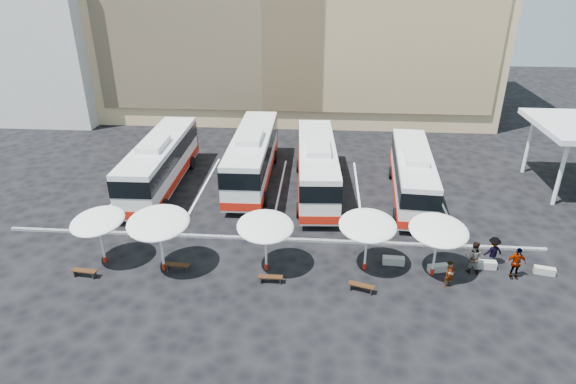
# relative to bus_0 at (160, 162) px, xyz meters

# --- Properties ---
(ground) EXTENTS (120.00, 120.00, 0.00)m
(ground) POSITION_rel_bus_0_xyz_m (9.14, -7.82, -2.12)
(ground) COLOR black
(ground) RESTS_ON ground
(apartment_block) EXTENTS (14.00, 14.00, 18.00)m
(apartment_block) POSITION_rel_bus_0_xyz_m (-18.86, 20.18, 6.88)
(apartment_block) COLOR silver
(apartment_block) RESTS_ON ground
(curb_divider) EXTENTS (34.00, 0.25, 0.15)m
(curb_divider) POSITION_rel_bus_0_xyz_m (9.14, -7.32, -2.04)
(curb_divider) COLOR black
(curb_divider) RESTS_ON ground
(bay_lines) EXTENTS (24.15, 12.00, 0.01)m
(bay_lines) POSITION_rel_bus_0_xyz_m (9.14, 0.18, -2.11)
(bay_lines) COLOR white
(bay_lines) RESTS_ON ground
(bus_0) EXTENTS (3.25, 13.12, 4.15)m
(bus_0) POSITION_rel_bus_0_xyz_m (0.00, 0.00, 0.00)
(bus_0) COLOR white
(bus_0) RESTS_ON ground
(bus_1) EXTENTS (3.22, 13.37, 4.24)m
(bus_1) POSITION_rel_bus_0_xyz_m (6.85, 1.83, 0.04)
(bus_1) COLOR white
(bus_1) RESTS_ON ground
(bus_2) EXTENTS (3.55, 13.04, 4.10)m
(bus_2) POSITION_rel_bus_0_xyz_m (11.94, 0.22, -0.03)
(bus_2) COLOR white
(bus_2) RESTS_ON ground
(bus_3) EXTENTS (3.47, 12.13, 3.80)m
(bus_3) POSITION_rel_bus_0_xyz_m (18.93, -0.46, -0.18)
(bus_3) COLOR white
(bus_3) RESTS_ON ground
(sunshade_0) EXTENTS (4.00, 4.02, 3.19)m
(sunshade_0) POSITION_rel_bus_0_xyz_m (-0.17, -10.52, 0.59)
(sunshade_0) COLOR white
(sunshade_0) RESTS_ON ground
(sunshade_1) EXTENTS (3.81, 3.85, 3.59)m
(sunshade_1) POSITION_rel_bus_0_xyz_m (3.52, -11.02, 0.93)
(sunshade_1) COLOR white
(sunshade_1) RESTS_ON ground
(sunshade_2) EXTENTS (4.02, 4.04, 3.31)m
(sunshade_2) POSITION_rel_bus_0_xyz_m (9.33, -10.56, 0.69)
(sunshade_2) COLOR white
(sunshade_2) RESTS_ON ground
(sunshade_3) EXTENTS (3.21, 3.25, 3.35)m
(sunshade_3) POSITION_rel_bus_0_xyz_m (14.92, -10.10, 0.73)
(sunshade_3) COLOR white
(sunshade_3) RESTS_ON ground
(sunshade_4) EXTENTS (3.58, 3.62, 3.35)m
(sunshade_4) POSITION_rel_bus_0_xyz_m (18.68, -10.36, 0.73)
(sunshade_4) COLOR white
(sunshade_4) RESTS_ON ground
(wood_bench_0) EXTENTS (1.45, 0.52, 0.43)m
(wood_bench_0) POSITION_rel_bus_0_xyz_m (-0.67, -12.03, -1.79)
(wood_bench_0) COLOR black
(wood_bench_0) RESTS_ON ground
(wood_bench_1) EXTENTS (1.44, 0.46, 0.43)m
(wood_bench_1) POSITION_rel_bus_0_xyz_m (4.32, -11.07, -1.79)
(wood_bench_1) COLOR black
(wood_bench_1) RESTS_ON ground
(wood_bench_2) EXTENTS (1.33, 0.37, 0.41)m
(wood_bench_2) POSITION_rel_bus_0_xyz_m (9.71, -11.80, -1.81)
(wood_bench_2) COLOR black
(wood_bench_2) RESTS_ON ground
(wood_bench_3) EXTENTS (1.44, 0.77, 0.43)m
(wood_bench_3) POSITION_rel_bus_0_xyz_m (14.60, -12.22, -1.79)
(wood_bench_3) COLOR black
(wood_bench_3) RESTS_ON ground
(conc_bench_0) EXTENTS (1.26, 0.48, 0.47)m
(conc_bench_0) POSITION_rel_bus_0_xyz_m (16.63, -9.49, -1.89)
(conc_bench_0) COLOR gray
(conc_bench_0) RESTS_ON ground
(conc_bench_1) EXTENTS (1.19, 0.64, 0.43)m
(conc_bench_1) POSITION_rel_bus_0_xyz_m (19.05, -10.02, -1.91)
(conc_bench_1) COLOR gray
(conc_bench_1) RESTS_ON ground
(conc_bench_2) EXTENTS (1.22, 0.43, 0.45)m
(conc_bench_2) POSITION_rel_bus_0_xyz_m (21.82, -9.49, -1.89)
(conc_bench_2) COLOR gray
(conc_bench_2) RESTS_ON ground
(conc_bench_3) EXTENTS (1.16, 0.61, 0.41)m
(conc_bench_3) POSITION_rel_bus_0_xyz_m (24.99, -9.83, -1.91)
(conc_bench_3) COLOR gray
(conc_bench_3) RESTS_ON ground
(passenger_0) EXTENTS (0.68, 0.59, 1.58)m
(passenger_0) POSITION_rel_bus_0_xyz_m (19.32, -11.41, -1.33)
(passenger_0) COLOR black
(passenger_0) RESTS_ON ground
(passenger_1) EXTENTS (1.09, 0.94, 1.92)m
(passenger_1) POSITION_rel_bus_0_xyz_m (20.93, -9.93, -1.16)
(passenger_1) COLOR black
(passenger_1) RESTS_ON ground
(passenger_2) EXTENTS (1.14, 0.53, 1.91)m
(passenger_2) POSITION_rel_bus_0_xyz_m (23.12, -10.32, -1.17)
(passenger_2) COLOR black
(passenger_2) RESTS_ON ground
(passenger_3) EXTENTS (1.30, 0.96, 1.81)m
(passenger_3) POSITION_rel_bus_0_xyz_m (22.25, -9.12, -1.22)
(passenger_3) COLOR black
(passenger_3) RESTS_ON ground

